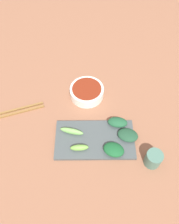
% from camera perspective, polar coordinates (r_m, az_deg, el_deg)
% --- Properties ---
extents(tabletop, '(2.10, 2.10, 0.02)m').
position_cam_1_polar(tabletop, '(0.91, -0.48, -2.43)').
color(tabletop, '#8B5D43').
rests_on(tabletop, ground).
extents(sauce_bowl, '(0.14, 0.14, 0.04)m').
position_cam_1_polar(sauce_bowl, '(0.95, -0.93, 5.17)').
color(sauce_bowl, white).
rests_on(sauce_bowl, tabletop).
extents(serving_plate, '(0.16, 0.29, 0.01)m').
position_cam_1_polar(serving_plate, '(0.85, 1.05, -6.92)').
color(serving_plate, '#424D4E').
rests_on(serving_plate, tabletop).
extents(broccoli_leafy_0, '(0.07, 0.09, 0.02)m').
position_cam_1_polar(broccoli_leafy_0, '(0.85, 9.34, -5.75)').
color(broccoli_leafy_0, '#1F472F').
rests_on(broccoli_leafy_0, serving_plate).
extents(broccoli_stalk_1, '(0.04, 0.09, 0.03)m').
position_cam_1_polar(broccoli_stalk_1, '(0.85, -4.78, -4.83)').
color(broccoli_stalk_1, '#73B65A').
rests_on(broccoli_stalk_1, serving_plate).
extents(broccoli_stalk_2, '(0.03, 0.07, 0.02)m').
position_cam_1_polar(broccoli_stalk_2, '(0.82, -2.85, -8.93)').
color(broccoli_stalk_2, '#6BA444').
rests_on(broccoli_stalk_2, serving_plate).
extents(broccoli_leafy_3, '(0.05, 0.08, 0.03)m').
position_cam_1_polar(broccoli_leafy_3, '(0.87, 6.79, -2.59)').
color(broccoli_leafy_3, '#1E5333').
rests_on(broccoli_leafy_3, serving_plate).
extents(broccoli_leafy_4, '(0.08, 0.09, 0.03)m').
position_cam_1_polar(broccoli_leafy_4, '(0.82, 5.82, -9.40)').
color(broccoli_leafy_4, '#17552A').
rests_on(broccoli_leafy_4, serving_plate).
extents(chopsticks, '(0.09, 0.23, 0.01)m').
position_cam_1_polar(chopsticks, '(0.97, -18.33, 0.12)').
color(chopsticks, olive).
rests_on(chopsticks, tabletop).
extents(tea_cup, '(0.06, 0.06, 0.06)m').
position_cam_1_polar(tea_cup, '(0.82, 15.46, -11.28)').
color(tea_cup, '#497465').
rests_on(tea_cup, tabletop).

